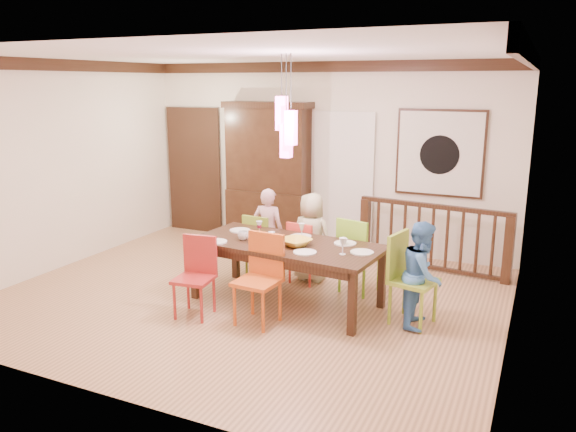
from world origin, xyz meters
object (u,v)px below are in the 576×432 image
at_px(chair_far_left, 262,240).
at_px(person_end_right, 422,274).
at_px(balustrade, 432,236).
at_px(person_far_mid, 311,237).
at_px(chair_end_right, 414,274).
at_px(person_far_left, 268,232).
at_px(dining_table, 286,249).
at_px(china_hutch, 268,173).

relative_size(chair_far_left, person_end_right, 0.75).
height_order(balustrade, person_far_mid, person_far_mid).
xyz_separation_m(chair_end_right, person_far_left, (-2.17, 0.80, 0.03)).
height_order(chair_far_left, chair_end_right, chair_end_right).
bearing_deg(balustrade, person_far_left, -144.87).
xyz_separation_m(dining_table, person_far_left, (-0.66, 0.85, -0.07)).
xyz_separation_m(dining_table, person_end_right, (1.60, 0.03, -0.09)).
height_order(chair_end_right, person_end_right, person_end_right).
bearing_deg(balustrade, dining_table, -118.13).
distance_m(dining_table, balustrade, 2.36).
distance_m(dining_table, china_hutch, 2.71).
xyz_separation_m(balustrade, person_end_right, (0.25, -1.90, 0.08)).
bearing_deg(china_hutch, person_far_left, -63.27).
bearing_deg(person_far_mid, chair_far_left, 14.04).
bearing_deg(balustrade, chair_end_right, -78.37).
bearing_deg(balustrade, person_far_mid, -135.67).
bearing_deg(person_far_left, person_far_mid, 176.97).
xyz_separation_m(dining_table, chair_end_right, (1.51, 0.04, -0.10)).
relative_size(dining_table, person_end_right, 2.00).
xyz_separation_m(chair_end_right, person_far_mid, (-1.55, 0.82, 0.02)).
relative_size(china_hutch, balustrade, 1.06).
height_order(dining_table, balustrade, balustrade).
distance_m(dining_table, person_far_left, 1.08).
xyz_separation_m(dining_table, person_far_mid, (-0.04, 0.86, -0.08)).
distance_m(chair_far_left, china_hutch, 1.78).
bearing_deg(chair_end_right, dining_table, 103.87).
xyz_separation_m(chair_end_right, china_hutch, (-2.89, 2.23, 0.58)).
bearing_deg(chair_end_right, person_far_left, 81.98).
bearing_deg(chair_far_left, person_far_left, -116.51).
height_order(balustrade, person_far_left, person_far_left).
xyz_separation_m(person_far_mid, person_end_right, (1.63, -0.83, -0.01)).
distance_m(china_hutch, balustrade, 2.83).
distance_m(chair_far_left, person_end_right, 2.43).
distance_m(dining_table, chair_end_right, 1.51).
height_order(china_hutch, person_far_left, china_hutch).
xyz_separation_m(chair_far_left, person_far_mid, (0.68, 0.10, 0.10)).
xyz_separation_m(chair_far_left, balustrade, (2.07, 1.17, 0.00)).
distance_m(chair_far_left, balustrade, 2.37).
distance_m(person_far_mid, person_end_right, 1.83).
distance_m(chair_far_left, person_far_mid, 0.69).
xyz_separation_m(chair_end_right, person_end_right, (0.09, -0.01, 0.01)).
bearing_deg(balustrade, china_hutch, 179.70).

